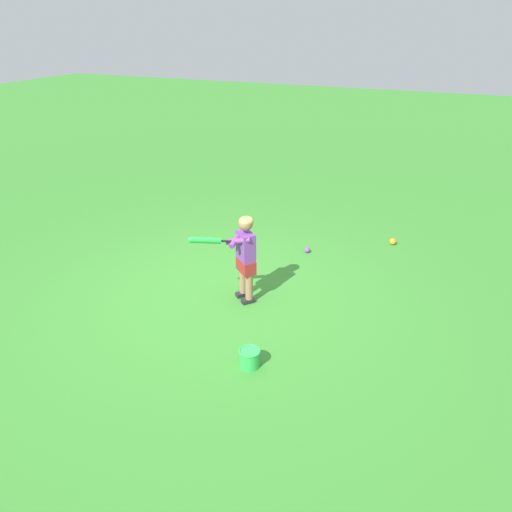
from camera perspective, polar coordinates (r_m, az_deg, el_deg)
ground_plane at (r=6.18m, az=-4.14°, el=-4.39°), size 40.00×40.00×0.00m
child_batter at (r=5.75m, az=-1.48°, el=0.55°), size 0.68×0.58×1.08m
play_ball_behind_batter at (r=7.74m, az=15.52°, el=1.62°), size 0.10×0.10×0.10m
play_ball_far_left at (r=7.25m, az=5.94°, el=0.70°), size 0.08×0.08×0.08m
toy_bucket at (r=4.95m, az=-0.75°, el=-11.66°), size 0.22×0.22×0.19m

